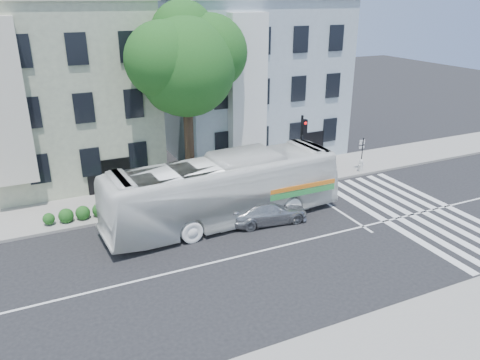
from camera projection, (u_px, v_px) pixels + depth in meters
ground at (252, 253)px, 21.87m from camera, size 120.00×120.00×0.00m
sidewalk_far at (194, 192)px, 28.59m from camera, size 80.00×4.00×0.15m
building_left at (50, 93)px, 29.76m from camera, size 12.00×10.00×11.00m
building_right at (247, 78)px, 35.26m from camera, size 12.00×10.00×11.00m
street_tree at (185, 61)px, 26.40m from camera, size 7.30×5.90×11.10m
bus at (225, 190)px, 24.41m from camera, size 3.89×13.06×3.59m
sedan at (267, 211)px, 24.70m from camera, size 2.21×4.48×1.25m
hedge at (131, 204)px, 25.81m from camera, size 8.32×3.51×0.70m
traffic_signal at (302, 142)px, 28.27m from camera, size 0.48×0.54×4.62m
fire_hydrant at (361, 165)px, 31.59m from camera, size 0.47×0.27×0.84m
far_sign_pole at (362, 149)px, 31.48m from camera, size 0.41×0.16×2.27m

